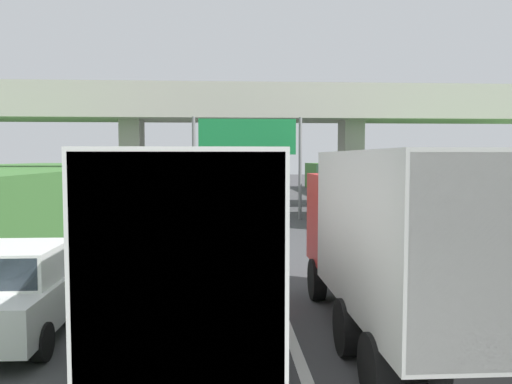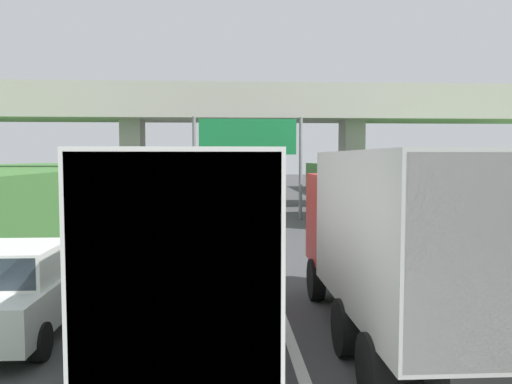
% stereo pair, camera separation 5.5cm
% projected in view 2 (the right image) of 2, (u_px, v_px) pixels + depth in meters
% --- Properties ---
extents(lane_centre_stripe, '(0.20, 90.58, 0.01)m').
position_uv_depth(lane_centre_stripe, '(248.00, 219.00, 27.88)').
color(lane_centre_stripe, white).
rests_on(lane_centre_stripe, ground).
extents(overpass_bridge, '(40.00, 4.80, 8.01)m').
position_uv_depth(overpass_bridge, '(243.00, 116.00, 33.77)').
color(overpass_bridge, '#ADA89E').
rests_on(overpass_bridge, ground).
extents(overhead_highway_sign, '(5.88, 0.18, 5.51)m').
position_uv_depth(overhead_highway_sign, '(248.00, 144.00, 27.25)').
color(overhead_highway_sign, slate).
rests_on(overhead_highway_sign, ground).
extents(truck_red, '(2.44, 7.30, 3.44)m').
position_uv_depth(truck_red, '(398.00, 236.00, 9.14)').
color(truck_red, black).
rests_on(truck_red, ground).
extents(truck_yellow, '(2.44, 7.30, 3.44)m').
position_uv_depth(truck_yellow, '(218.00, 174.00, 44.84)').
color(truck_yellow, black).
rests_on(truck_yellow, ground).
extents(truck_silver, '(2.44, 7.30, 3.44)m').
position_uv_depth(truck_silver, '(195.00, 240.00, 8.70)').
color(truck_silver, black).
rests_on(truck_silver, ground).
extents(truck_green, '(2.44, 7.30, 3.44)m').
position_uv_depth(truck_green, '(350.00, 185.00, 26.33)').
color(truck_green, black).
rests_on(truck_green, ground).
extents(car_white, '(1.86, 4.10, 1.72)m').
position_uv_depth(car_white, '(18.00, 291.00, 9.49)').
color(car_white, silver).
rests_on(car_white, ground).
extents(construction_barrel_1, '(0.57, 0.57, 0.90)m').
position_uv_depth(construction_barrel_1, '(495.00, 258.00, 14.69)').
color(construction_barrel_1, orange).
rests_on(construction_barrel_1, ground).
extents(construction_barrel_2, '(0.57, 0.57, 0.90)m').
position_uv_depth(construction_barrel_2, '(433.00, 234.00, 19.24)').
color(construction_barrel_2, orange).
rests_on(construction_barrel_2, ground).
extents(construction_barrel_3, '(0.57, 0.57, 0.90)m').
position_uv_depth(construction_barrel_3, '(390.00, 220.00, 23.78)').
color(construction_barrel_3, orange).
rests_on(construction_barrel_3, ground).
extents(construction_barrel_4, '(0.57, 0.57, 0.90)m').
position_uv_depth(construction_barrel_4, '(364.00, 210.00, 28.34)').
color(construction_barrel_4, orange).
rests_on(construction_barrel_4, ground).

